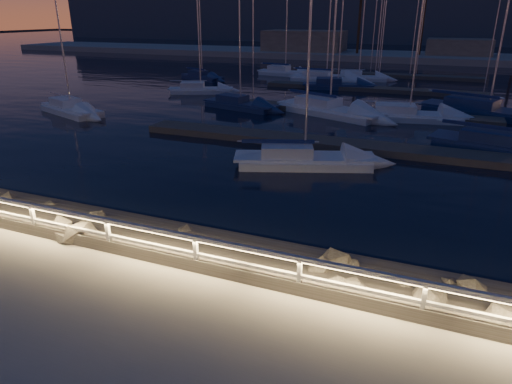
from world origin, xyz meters
TOP-DOWN VIEW (x-y plane):
  - ground at (0.00, 0.00)m, footprint 400.00×400.00m
  - harbor_water at (0.00, 31.22)m, footprint 400.00×440.00m
  - guard_rail at (-0.07, -0.00)m, footprint 44.11×0.12m
  - riprap at (-2.86, 0.99)m, footprint 36.03×2.73m
  - floating_docks at (0.00, 32.50)m, footprint 22.00×36.00m
  - far_shore at (-0.12, 74.05)m, footprint 160.00×14.00m
  - palm_center at (2.00, 73.00)m, footprint 3.00×3.00m
  - distant_hills at (-22.13, 133.69)m, footprint 230.00×37.50m
  - sailboat_a at (-20.18, 17.72)m, footprint 7.06×4.20m
  - sailboat_b at (0.41, 11.93)m, footprint 7.41×4.38m
  - sailboat_c at (-1.48, 25.08)m, footprint 9.16×5.74m
  - sailboat_d at (10.59, 18.43)m, footprint 9.32×4.83m
  - sailboat_e at (-15.63, 30.24)m, footprint 6.39×4.09m
  - sailboat_f at (-8.84, 24.69)m, footprint 6.90×3.51m
  - sailboat_g at (4.39, 25.29)m, footprint 8.11×3.70m
  - sailboat_i at (-20.16, 39.01)m, footprint 6.23×3.78m
  - sailboat_j at (-3.78, 38.01)m, footprint 7.43×3.67m
  - sailboat_k at (-6.17, 42.66)m, footprint 8.67×3.19m
  - sailboat_l at (9.81, 28.99)m, footprint 10.24×6.11m
  - sailboat_m at (-12.38, 46.46)m, footprint 7.37×3.01m
  - sailboat_n at (-2.97, 45.44)m, footprint 7.07×3.03m

SIDE VIEW (x-z plane):
  - harbor_water at x=0.00m, z-range -1.27..-0.67m
  - floating_docks at x=0.00m, z-range -0.60..-0.20m
  - sailboat_i at x=-20.16m, z-range -5.38..4.97m
  - sailboat_f at x=-8.84m, z-range -5.86..5.46m
  - sailboat_e at x=-15.63m, z-range -5.53..5.14m
  - sailboat_n at x=-2.97m, z-range -6.03..5.65m
  - sailboat_j at x=-3.78m, z-range -6.28..5.92m
  - sailboat_b at x=0.41m, z-range -6.29..5.93m
  - sailboat_g at x=4.39m, z-range -6.83..6.47m
  - sailboat_a at x=-20.18m, z-range -6.03..5.68m
  - sailboat_d at x=10.59m, z-range -7.75..7.43m
  - sailboat_m at x=-12.38m, z-range -6.29..5.97m
  - sailboat_k at x=-6.17m, z-range -7.37..7.05m
  - sailboat_c at x=-1.48m, z-range -7.71..7.42m
  - sailboat_l at x=9.81m, z-range -8.52..8.26m
  - riprap at x=-2.86m, z-range -0.78..0.56m
  - ground at x=0.00m, z-range 0.00..0.00m
  - far_shore at x=-0.12m, z-range -2.31..2.89m
  - guard_rail at x=-0.07m, z-range 0.24..1.30m
  - distant_hills at x=-22.13m, z-range -4.26..13.74m
  - palm_center at x=2.00m, z-range 3.93..13.63m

